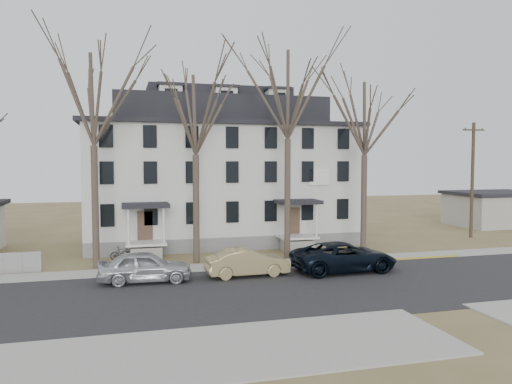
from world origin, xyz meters
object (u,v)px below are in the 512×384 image
object	(u,v)px
utility_pole_far	(472,179)
car_silver	(145,267)
tree_far_left	(93,93)
tree_center	(288,88)
car_tan	(247,263)
bicycle_left	(134,253)
tree_mid_right	(365,113)
tree_mid_left	(195,108)
boarding_house	(219,173)
bicycle_right	(122,254)
car_navy	(344,257)

from	to	relation	value
utility_pole_far	car_silver	xyz separation A→B (m)	(-26.84, -8.64, -4.08)
tree_far_left	tree_center	xyz separation A→B (m)	(12.00, 0.00, 0.74)
car_tan	bicycle_left	world-z (taller)	car_tan
car_tan	bicycle_left	bearing A→B (deg)	40.90
tree_mid_right	car_silver	size ratio (longest dim) A/B	2.64
tree_mid_left	utility_pole_far	size ratio (longest dim) A/B	1.34
boarding_house	bicycle_right	distance (m)	11.04
tree_mid_right	bicycle_right	world-z (taller)	tree_mid_right
tree_far_left	tree_mid_left	xyz separation A→B (m)	(6.00, 0.00, -0.74)
car_tan	bicycle_left	size ratio (longest dim) A/B	2.75
tree_mid_right	car_navy	xyz separation A→B (m)	(-3.67, -4.80, -8.76)
bicycle_left	tree_mid_right	bearing A→B (deg)	-93.69
tree_center	tree_mid_right	world-z (taller)	tree_center
utility_pole_far	tree_mid_left	bearing A→B (deg)	-169.87
tree_far_left	tree_mid_right	distance (m)	17.52
utility_pole_far	car_tan	distance (m)	23.40
car_navy	tree_center	bearing A→B (deg)	19.27
tree_far_left	bicycle_left	size ratio (longest dim) A/B	8.22
boarding_house	car_tan	world-z (taller)	boarding_house
boarding_house	bicycle_left	distance (m)	10.42
utility_pole_far	car_tan	size ratio (longest dim) A/B	2.07
boarding_house	car_tan	distance (m)	13.47
bicycle_right	car_tan	bearing A→B (deg)	-129.07
car_tan	tree_mid_right	bearing A→B (deg)	-66.21
boarding_house	utility_pole_far	size ratio (longest dim) A/B	2.19
tree_far_left	utility_pole_far	distance (m)	30.29
car_navy	bicycle_left	xyz separation A→B (m)	(-11.62, 6.78, -0.40)
utility_pole_far	car_tan	xyz separation A→B (m)	(-21.34, -8.67, -4.15)
tree_mid_left	bicycle_right	xyz separation A→B (m)	(-4.52, 1.75, -9.16)
tree_center	tree_mid_left	bearing A→B (deg)	180.00
utility_pole_far	bicycle_left	xyz separation A→B (m)	(-27.29, -2.22, -4.47)
car_tan	utility_pole_far	bearing A→B (deg)	-69.68
boarding_house	car_navy	xyz separation A→B (m)	(4.83, -12.95, -4.54)
car_silver	car_navy	bearing A→B (deg)	-89.09
tree_center	tree_mid_right	xyz separation A→B (m)	(5.50, 0.00, -1.48)
tree_far_left	tree_mid_left	world-z (taller)	tree_far_left
boarding_house	utility_pole_far	bearing A→B (deg)	-10.92
tree_far_left	utility_pole_far	size ratio (longest dim) A/B	1.44
car_silver	car_navy	world-z (taller)	car_navy
car_tan	bicycle_left	distance (m)	8.78
tree_mid_left	car_tan	bearing A→B (deg)	-64.20
tree_center	utility_pole_far	bearing A→B (deg)	13.50
boarding_house	tree_mid_right	xyz separation A→B (m)	(8.50, -8.15, 4.22)
tree_center	tree_mid_right	bearing A→B (deg)	0.00
tree_center	bicycle_left	bearing A→B (deg)	168.55
car_navy	car_tan	bearing A→B (deg)	85.07
boarding_house	tree_center	world-z (taller)	tree_center
boarding_house	tree_mid_left	world-z (taller)	tree_mid_left
boarding_house	tree_center	distance (m)	10.39
bicycle_left	car_silver	bearing A→B (deg)	-172.28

